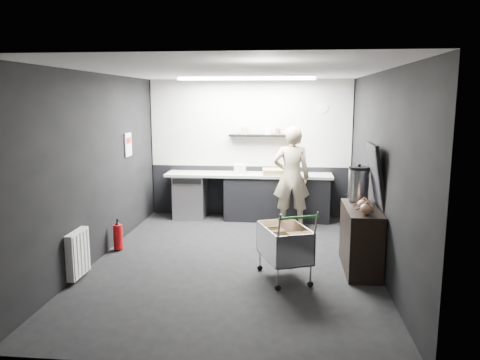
# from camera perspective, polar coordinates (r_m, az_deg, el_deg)

# --- Properties ---
(floor) EXTENTS (5.50, 5.50, 0.00)m
(floor) POSITION_cam_1_polar(r_m,az_deg,el_deg) (6.91, -0.70, -9.82)
(floor) COLOR black
(floor) RESTS_ON ground
(ceiling) EXTENTS (5.50, 5.50, 0.00)m
(ceiling) POSITION_cam_1_polar(r_m,az_deg,el_deg) (6.51, -0.75, 13.14)
(ceiling) COLOR white
(ceiling) RESTS_ON wall_back
(wall_back) EXTENTS (5.50, 0.00, 5.50)m
(wall_back) POSITION_cam_1_polar(r_m,az_deg,el_deg) (9.29, 1.22, 3.86)
(wall_back) COLOR black
(wall_back) RESTS_ON floor
(wall_front) EXTENTS (5.50, 0.00, 5.50)m
(wall_front) POSITION_cam_1_polar(r_m,az_deg,el_deg) (3.91, -5.36, -4.74)
(wall_front) COLOR black
(wall_front) RESTS_ON floor
(wall_left) EXTENTS (0.00, 5.50, 5.50)m
(wall_left) POSITION_cam_1_polar(r_m,az_deg,el_deg) (7.09, -17.01, 1.51)
(wall_left) COLOR black
(wall_left) RESTS_ON floor
(wall_right) EXTENTS (0.00, 5.50, 5.50)m
(wall_right) POSITION_cam_1_polar(r_m,az_deg,el_deg) (6.65, 16.66, 0.99)
(wall_right) COLOR black
(wall_right) RESTS_ON floor
(kitchen_wall_panel) EXTENTS (3.95, 0.02, 1.70)m
(kitchen_wall_panel) POSITION_cam_1_polar(r_m,az_deg,el_deg) (9.23, 1.22, 6.93)
(kitchen_wall_panel) COLOR beige
(kitchen_wall_panel) RESTS_ON wall_back
(dado_panel) EXTENTS (3.95, 0.02, 1.00)m
(dado_panel) POSITION_cam_1_polar(r_m,az_deg,el_deg) (9.40, 1.19, -1.31)
(dado_panel) COLOR black
(dado_panel) RESTS_ON wall_back
(floating_shelf) EXTENTS (1.20, 0.22, 0.04)m
(floating_shelf) POSITION_cam_1_polar(r_m,az_deg,el_deg) (9.12, 2.42, 5.44)
(floating_shelf) COLOR black
(floating_shelf) RESTS_ON wall_back
(wall_clock) EXTENTS (0.20, 0.03, 0.20)m
(wall_clock) POSITION_cam_1_polar(r_m,az_deg,el_deg) (9.20, 10.05, 8.64)
(wall_clock) COLOR white
(wall_clock) RESTS_ON wall_back
(poster) EXTENTS (0.02, 0.30, 0.40)m
(poster) POSITION_cam_1_polar(r_m,az_deg,el_deg) (8.26, -13.48, 4.21)
(poster) COLOR white
(poster) RESTS_ON wall_left
(poster_red_band) EXTENTS (0.02, 0.22, 0.10)m
(poster_red_band) POSITION_cam_1_polar(r_m,az_deg,el_deg) (8.25, -13.47, 4.70)
(poster_red_band) COLOR red
(poster_red_band) RESTS_ON poster
(radiator) EXTENTS (0.10, 0.50, 0.60)m
(radiator) POSITION_cam_1_polar(r_m,az_deg,el_deg) (6.49, -19.16, -8.47)
(radiator) COLOR white
(radiator) RESTS_ON wall_left
(ceiling_strip) EXTENTS (2.40, 0.20, 0.04)m
(ceiling_strip) POSITION_cam_1_polar(r_m,az_deg,el_deg) (8.35, 0.74, 12.24)
(ceiling_strip) COLOR white
(ceiling_strip) RESTS_ON ceiling
(prep_counter) EXTENTS (3.20, 0.61, 0.90)m
(prep_counter) POSITION_cam_1_polar(r_m,az_deg,el_deg) (9.09, 1.88, -1.98)
(prep_counter) COLOR black
(prep_counter) RESTS_ON floor
(person) EXTENTS (0.69, 0.48, 1.85)m
(person) POSITION_cam_1_polar(r_m,az_deg,el_deg) (8.55, 6.29, 0.37)
(person) COLOR beige
(person) RESTS_ON floor
(shopping_cart) EXTENTS (0.80, 1.05, 0.95)m
(shopping_cart) POSITION_cam_1_polar(r_m,az_deg,el_deg) (6.16, 5.40, -7.92)
(shopping_cart) COLOR silver
(shopping_cart) RESTS_ON floor
(sideboard) EXTENTS (0.50, 1.16, 1.74)m
(sideboard) POSITION_cam_1_polar(r_m,az_deg,el_deg) (6.66, 14.58, -5.89)
(sideboard) COLOR black
(sideboard) RESTS_ON floor
(fire_extinguisher) EXTENTS (0.14, 0.14, 0.48)m
(fire_extinguisher) POSITION_cam_1_polar(r_m,az_deg,el_deg) (7.54, -14.65, -6.60)
(fire_extinguisher) COLOR #B80C0F
(fire_extinguisher) RESTS_ON floor
(cardboard_box) EXTENTS (0.56, 0.45, 0.10)m
(cardboard_box) POSITION_cam_1_polar(r_m,az_deg,el_deg) (8.94, 4.50, 1.01)
(cardboard_box) COLOR #95814F
(cardboard_box) RESTS_ON prep_counter
(pink_tub) EXTENTS (0.18, 0.18, 0.18)m
(pink_tub) POSITION_cam_1_polar(r_m,az_deg,el_deg) (9.02, 0.01, 1.38)
(pink_tub) COLOR beige
(pink_tub) RESTS_ON prep_counter
(white_container) EXTENTS (0.22, 0.18, 0.18)m
(white_container) POSITION_cam_1_polar(r_m,az_deg,el_deg) (8.98, 0.00, 1.32)
(white_container) COLOR white
(white_container) RESTS_ON prep_counter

